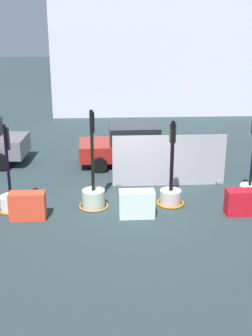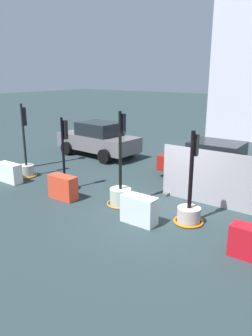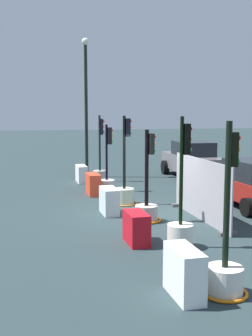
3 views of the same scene
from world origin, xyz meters
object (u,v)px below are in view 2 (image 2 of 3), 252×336
Objects in this scene: traffic_light_3 at (189,208)px; construction_barrier_2 at (139,210)px; traffic_light_1 at (65,179)px; traffic_light_2 at (121,191)px; car_grey_saloon at (98,139)px; construction_barrier_3 at (251,243)px; car_red_compact at (213,162)px; construction_barrier_1 at (63,187)px; traffic_light_0 at (26,165)px; construction_barrier_0 at (10,173)px.

traffic_light_3 reaches higher than construction_barrier_2.
construction_barrier_2 is (3.90, -0.73, -0.00)m from traffic_light_1.
traffic_light_2 is 0.68× the size of car_grey_saloon.
construction_barrier_2 is 8.52m from car_grey_saloon.
construction_barrier_3 is at bearing -29.88° from car_grey_saloon.
construction_barrier_3 is 5.95m from car_red_compact.
traffic_light_3 is at bearing 1.78° from traffic_light_2.
construction_barrier_2 reaches higher than construction_barrier_1.
traffic_light_2 is 6.98m from car_grey_saloon.
construction_barrier_2 is at bearing -40.85° from car_grey_saloon.
traffic_light_3 is at bearing -76.47° from car_red_compact.
traffic_light_0 is 0.74× the size of car_red_compact.
construction_barrier_0 is at bearing -85.77° from traffic_light_0.
traffic_light_1 is 2.58× the size of construction_barrier_2.
car_grey_saloon is (-0.05, 5.53, 0.51)m from construction_barrier_0.
construction_barrier_3 is at bearing -5.35° from traffic_light_0.
traffic_light_3 is (7.63, -0.01, -0.04)m from traffic_light_0.
traffic_light_0 is at bearing 174.65° from construction_barrier_3.
traffic_light_2 reaches higher than construction_barrier_3.
traffic_light_2 reaches higher than car_red_compact.
construction_barrier_2 is (1.32, -0.83, -0.04)m from traffic_light_2.
construction_barrier_1 is (-4.44, -0.87, -0.04)m from traffic_light_3.
traffic_light_3 is 2.43× the size of construction_barrier_0.
traffic_light_3 is 0.66× the size of car_red_compact.
traffic_light_1 is 0.88× the size of traffic_light_2.
traffic_light_0 is 9.72m from construction_barrier_3.
traffic_light_3 is 8.93m from car_grey_saloon.
traffic_light_2 is at bearing 169.84° from construction_barrier_3.
traffic_light_1 is 2.58m from traffic_light_2.
construction_barrier_1 is (-1.95, -0.79, -0.05)m from traffic_light_2.
traffic_light_3 is 0.59× the size of car_grey_saloon.
construction_barrier_1 is at bearing 179.23° from construction_barrier_2.
construction_barrier_2 is 1.08× the size of construction_barrier_3.
construction_barrier_1 is at bearing -157.98° from traffic_light_2.
construction_barrier_0 is 5.56m from car_grey_saloon.
traffic_light_0 reaches higher than construction_barrier_1.
construction_barrier_0 is at bearing 179.91° from construction_barrier_3.
construction_barrier_1 is 0.25× the size of car_red_compact.
construction_barrier_2 is at bearing -179.70° from construction_barrier_3.
traffic_light_1 reaches higher than construction_barrier_1.
car_grey_saloon is at bearing 117.67° from traffic_light_1.
car_red_compact reaches higher than construction_barrier_2.
construction_barrier_2 is 3.22m from construction_barrier_3.
car_grey_saloon is (-5.12, 4.73, 0.43)m from traffic_light_2.
car_grey_saloon reaches higher than construction_barrier_3.
traffic_light_0 reaches higher than construction_barrier_0.
traffic_light_1 reaches higher than car_red_compact.
construction_barrier_0 is 1.07× the size of construction_barrier_2.
traffic_light_3 is 2.59× the size of construction_barrier_2.
car_red_compact is (4.06, 4.38, 0.38)m from traffic_light_1.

